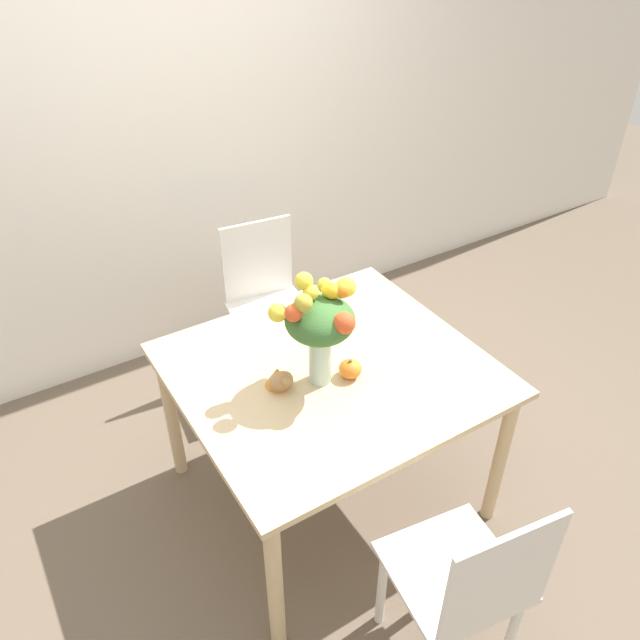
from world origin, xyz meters
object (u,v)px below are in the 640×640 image
(turkey_figurine, at_px, (279,379))
(dining_chair_far_side, at_px, (466,585))
(pumpkin, at_px, (350,369))
(flower_vase, at_px, (320,322))
(dining_chair_near_window, at_px, (268,304))

(turkey_figurine, xyz_separation_m, dining_chair_far_side, (0.19, -0.91, -0.33))
(dining_chair_far_side, bearing_deg, pumpkin, -87.22)
(turkey_figurine, height_order, dining_chair_far_side, dining_chair_far_side)
(flower_vase, height_order, pumpkin, flower_vase)
(turkey_figurine, bearing_deg, dining_chair_far_side, -78.00)
(flower_vase, distance_m, pumpkin, 0.27)
(turkey_figurine, relative_size, dining_chair_far_side, 0.15)
(dining_chair_near_window, bearing_deg, dining_chair_far_side, -90.47)
(pumpkin, xyz_separation_m, turkey_figurine, (-0.27, 0.09, 0.00))
(flower_vase, bearing_deg, dining_chair_near_window, 74.86)
(turkey_figurine, bearing_deg, dining_chair_near_window, 65.28)
(flower_vase, relative_size, pumpkin, 5.09)
(dining_chair_far_side, bearing_deg, flower_vase, -79.56)
(dining_chair_near_window, bearing_deg, pumpkin, -91.78)
(flower_vase, xyz_separation_m, dining_chair_near_window, (0.26, 0.96, -0.56))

